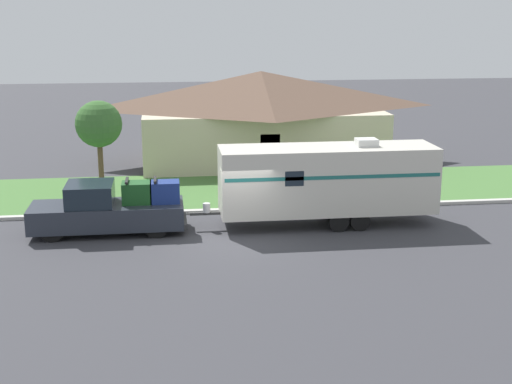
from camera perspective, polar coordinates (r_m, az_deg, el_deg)
ground_plane at (r=26.13m, az=-1.24°, el=-3.84°), size 120.00×120.00×0.00m
curb_strip at (r=29.68m, az=-2.02°, el=-1.47°), size 80.00×0.30×0.14m
lawn_strip at (r=33.21m, az=-2.61°, el=0.14°), size 80.00×7.00×0.03m
house_across_street at (r=39.32m, az=0.39°, el=6.18°), size 13.82×7.62×4.97m
pickup_truck at (r=27.27m, az=-11.69°, el=-1.40°), size 5.80×2.00×2.04m
travel_trailer at (r=27.65m, az=5.75°, el=1.02°), size 9.49×2.23×3.37m
mailbox at (r=30.31m, az=-2.55°, el=0.62°), size 0.48×0.20×1.26m
tree_in_yard at (r=32.83m, az=-12.48°, el=5.29°), size 2.10×2.10×4.26m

